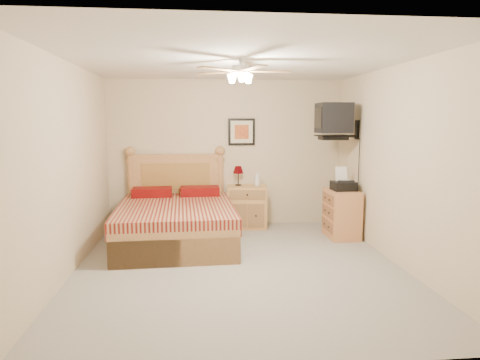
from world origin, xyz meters
name	(u,v)px	position (x,y,z in m)	size (l,w,h in m)	color
floor	(239,267)	(0.00, 0.00, 0.00)	(4.50, 4.50, 0.00)	gray
ceiling	(239,61)	(0.00, 0.00, 2.50)	(4.00, 4.50, 0.04)	white
wall_back	(226,153)	(0.00, 2.25, 1.25)	(4.00, 0.04, 2.50)	beige
wall_front	(271,201)	(0.00, -2.25, 1.25)	(4.00, 0.04, 2.50)	beige
wall_left	(68,169)	(-2.00, 0.00, 1.25)	(0.04, 4.50, 2.50)	beige
wall_right	(397,165)	(2.00, 0.00, 1.25)	(0.04, 4.50, 2.50)	beige
bed	(176,197)	(-0.82, 1.12, 0.69)	(1.63, 2.14, 1.39)	#A96D3A
nightstand	(247,206)	(0.34, 2.00, 0.36)	(0.66, 0.50, 0.72)	tan
table_lamp	(238,176)	(0.20, 2.07, 0.88)	(0.18, 0.18, 0.33)	#4F0107
lotion_bottle	(257,178)	(0.51, 2.02, 0.84)	(0.09, 0.09, 0.24)	white
framed_picture	(242,132)	(0.27, 2.23, 1.62)	(0.46, 0.04, 0.46)	black
dresser	(342,214)	(1.73, 1.21, 0.37)	(0.44, 0.63, 0.75)	#C0703B
fax_machine	(344,179)	(1.74, 1.19, 0.92)	(0.34, 0.36, 0.36)	black
magazine_lower	(339,187)	(1.74, 1.43, 0.76)	(0.18, 0.24, 0.02)	#B7A78F
magazine_upper	(338,186)	(1.74, 1.44, 0.78)	(0.20, 0.27, 0.02)	tan
wall_tv	(343,121)	(1.75, 1.34, 1.81)	(0.56, 0.46, 0.58)	black
ceiling_fan	(241,71)	(0.00, -0.20, 2.36)	(1.14, 1.14, 0.28)	silver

